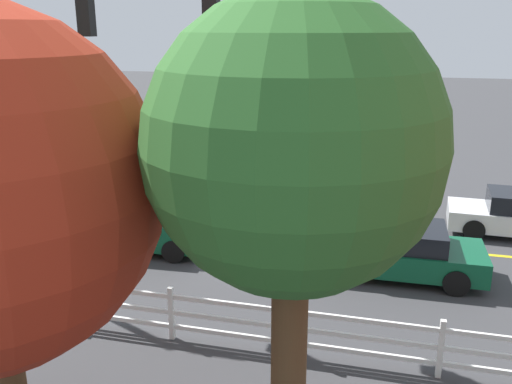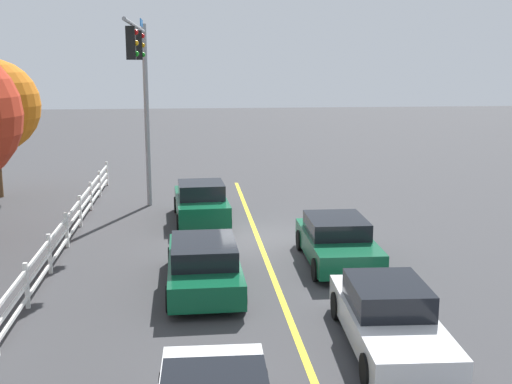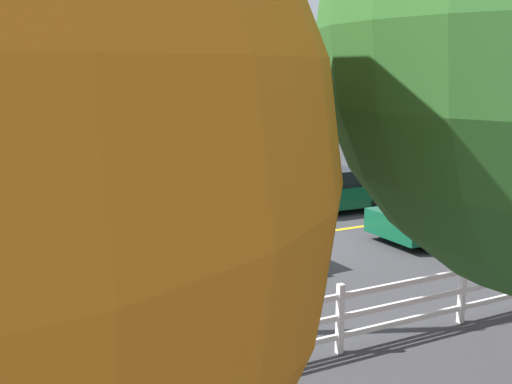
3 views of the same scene
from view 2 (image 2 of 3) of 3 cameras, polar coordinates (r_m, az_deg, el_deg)
name	(u,v)px [view 2 (image 2 of 3)]	position (r m, az deg, el deg)	size (l,w,h in m)	color
ground_plane	(258,238)	(21.65, 0.17, -4.15)	(120.00, 120.00, 0.00)	#38383A
lane_center_stripe	(273,277)	(17.86, 1.55, -7.63)	(28.00, 0.16, 0.01)	gold
signal_assembly	(141,79)	(23.97, -10.21, 9.95)	(8.06, 0.38, 7.45)	gray
car_0	(204,264)	(16.93, -4.70, -6.44)	(4.78, 1.98, 1.33)	#0C4C2D
car_1	(389,318)	(13.83, 11.79, -10.96)	(4.73, 2.00, 1.36)	silver
car_2	(201,203)	(23.80, -4.94, -0.97)	(4.41, 2.10, 1.51)	#0C4C2D
car_3	(337,241)	(19.04, 7.26, -4.39)	(4.33, 2.02, 1.35)	#0C4C2D
white_rail_fence	(49,253)	(18.92, -17.99, -5.20)	(26.10, 0.10, 1.15)	white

